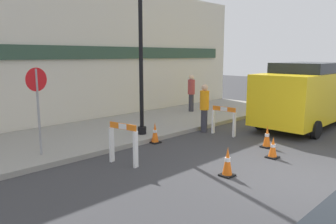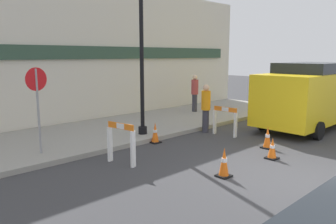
{
  "view_description": "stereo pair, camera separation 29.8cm",
  "coord_description": "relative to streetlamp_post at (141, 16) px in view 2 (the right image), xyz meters",
  "views": [
    {
      "loc": [
        -7.04,
        -2.87,
        2.71
      ],
      "look_at": [
        -0.1,
        4.03,
        1.0
      ],
      "focal_mm": 35.0,
      "sensor_mm": 36.0,
      "label": 1
    },
    {
      "loc": [
        -6.82,
        -3.08,
        2.71
      ],
      "look_at": [
        -0.1,
        4.03,
        1.0
      ],
      "focal_mm": 35.0,
      "sensor_mm": 36.0,
      "label": 2
    }
  ],
  "objects": [
    {
      "name": "sidewalk_slab",
      "position": [
        0.19,
        1.34,
        -3.84
      ],
      "size": [
        18.0,
        3.99,
        0.14
      ],
      "color": "gray",
      "rests_on": "ground_plane"
    },
    {
      "name": "person_worker",
      "position": [
        2.13,
        -0.9,
        -2.99
      ],
      "size": [
        0.41,
        0.41,
        1.7
      ],
      "rotation": [
        0.0,
        0.0,
        -2.8
      ],
      "color": "#33333D",
      "rests_on": "ground_plane"
    },
    {
      "name": "traffic_cone_3",
      "position": [
        -0.89,
        -3.99,
        -3.59
      ],
      "size": [
        0.3,
        0.3,
        0.68
      ],
      "color": "black",
      "rests_on": "ground_plane"
    },
    {
      "name": "traffic_cone_2",
      "position": [
        -0.11,
        -0.75,
        -3.6
      ],
      "size": [
        0.3,
        0.3,
        0.65
      ],
      "color": "black",
      "rests_on": "ground_plane"
    },
    {
      "name": "stop_sign",
      "position": [
        -3.33,
        0.16,
        -2.26
      ],
      "size": [
        0.59,
        0.13,
        2.26
      ],
      "rotation": [
        0.0,
        0.0,
        3.33
      ],
      "color": "gray",
      "rests_on": "sidewalk_slab"
    },
    {
      "name": "streetlamp_post",
      "position": [
        0.0,
        0.0,
        0.0
      ],
      "size": [
        0.44,
        0.44,
        5.94
      ],
      "color": "black",
      "rests_on": "sidewalk_slab"
    },
    {
      "name": "storefront_facade",
      "position": [
        0.19,
        3.41,
        -1.16
      ],
      "size": [
        18.0,
        0.22,
        5.5
      ],
      "color": "beige",
      "rests_on": "ground_plane"
    },
    {
      "name": "traffic_cone_0",
      "position": [
        1.08,
        -4.08,
        -3.64
      ],
      "size": [
        0.3,
        0.3,
        0.57
      ],
      "color": "black",
      "rests_on": "ground_plane"
    },
    {
      "name": "person_pedestrian",
      "position": [
        4.47,
        1.73,
        -2.85
      ],
      "size": [
        0.33,
        0.33,
        1.69
      ],
      "rotation": [
        0.0,
        0.0,
        3.16
      ],
      "color": "#33333D",
      "rests_on": "sidewalk_slab"
    },
    {
      "name": "work_van",
      "position": [
        5.61,
        -3.09,
        -2.59
      ],
      "size": [
        5.33,
        2.2,
        2.43
      ],
      "color": "yellow",
      "rests_on": "ground_plane"
    },
    {
      "name": "traffic_cone_1",
      "position": [
        1.89,
        -3.47,
        -3.6
      ],
      "size": [
        0.3,
        0.3,
        0.65
      ],
      "color": "black",
      "rests_on": "ground_plane"
    },
    {
      "name": "ground_plane",
      "position": [
        0.19,
        -5.15,
        -3.91
      ],
      "size": [
        60.0,
        60.0,
        0.0
      ],
      "primitive_type": "plane",
      "color": "#38383A"
    },
    {
      "name": "barricade_0",
      "position": [
        -2.06,
        -1.69,
        -3.34
      ],
      "size": [
        0.29,
        0.86,
        1.05
      ],
      "rotation": [
        0.0,
        0.0,
        4.9
      ],
      "color": "white",
      "rests_on": "ground_plane"
    },
    {
      "name": "barricade_1",
      "position": [
        2.24,
        -1.66,
        -3.38
      ],
      "size": [
        0.2,
        0.89,
        0.98
      ],
      "rotation": [
        0.0,
        0.0,
        7.93
      ],
      "color": "white",
      "rests_on": "ground_plane"
    }
  ]
}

